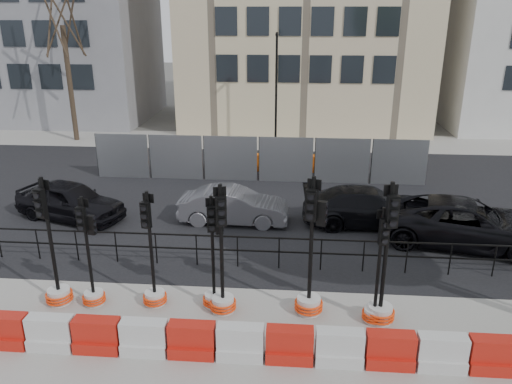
# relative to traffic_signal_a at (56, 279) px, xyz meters

# --- Properties ---
(ground) EXTENTS (120.00, 120.00, 0.00)m
(ground) POSITION_rel_traffic_signal_a_xyz_m (4.33, 1.07, -0.71)
(ground) COLOR #51514C
(ground) RESTS_ON ground
(sidewalk_near) EXTENTS (40.00, 6.00, 0.02)m
(sidewalk_near) POSITION_rel_traffic_signal_a_xyz_m (4.33, -1.93, -0.70)
(sidewalk_near) COLOR gray
(sidewalk_near) RESTS_ON ground
(road) EXTENTS (40.00, 14.00, 0.03)m
(road) POSITION_rel_traffic_signal_a_xyz_m (4.33, 8.07, -0.69)
(road) COLOR black
(road) RESTS_ON ground
(sidewalk_far) EXTENTS (40.00, 4.00, 0.02)m
(sidewalk_far) POSITION_rel_traffic_signal_a_xyz_m (4.33, 17.07, -0.70)
(sidewalk_far) COLOR gray
(sidewalk_far) RESTS_ON ground
(building_grey) EXTENTS (11.00, 9.06, 14.00)m
(building_grey) POSITION_rel_traffic_signal_a_xyz_m (-9.67, 23.05, 6.29)
(building_grey) COLOR gray
(building_grey) RESTS_ON ground
(kerb_railing) EXTENTS (18.00, 0.04, 1.00)m
(kerb_railing) POSITION_rel_traffic_signal_a_xyz_m (4.33, 2.27, -0.02)
(kerb_railing) COLOR black
(kerb_railing) RESTS_ON ground
(heras_fencing) EXTENTS (14.33, 1.72, 2.00)m
(heras_fencing) POSITION_rel_traffic_signal_a_xyz_m (3.84, 10.78, 0.01)
(heras_fencing) COLOR gray
(heras_fencing) RESTS_ON ground
(lamp_post_far) EXTENTS (0.12, 0.56, 6.00)m
(lamp_post_far) POSITION_rel_traffic_signal_a_xyz_m (4.83, 16.05, 2.52)
(lamp_post_far) COLOR black
(lamp_post_far) RESTS_ON ground
(tree_bare_far) EXTENTS (2.00, 2.00, 9.00)m
(tree_bare_far) POSITION_rel_traffic_signal_a_xyz_m (-6.67, 16.57, 5.95)
(tree_bare_far) COLOR #473828
(tree_bare_far) RESTS_ON ground
(barrier_row) EXTENTS (14.65, 0.50, 0.80)m
(barrier_row) POSITION_rel_traffic_signal_a_xyz_m (4.33, -1.73, -0.34)
(barrier_row) COLOR red
(barrier_row) RESTS_ON ground
(traffic_signal_a) EXTENTS (0.67, 0.67, 3.42)m
(traffic_signal_a) POSITION_rel_traffic_signal_a_xyz_m (0.00, 0.00, 0.00)
(traffic_signal_a) COLOR silver
(traffic_signal_a) RESTS_ON ground
(traffic_signal_b) EXTENTS (0.58, 0.58, 2.94)m
(traffic_signal_b) POSITION_rel_traffic_signal_a_xyz_m (0.91, 0.03, -0.01)
(traffic_signal_b) COLOR silver
(traffic_signal_b) RESTS_ON ground
(traffic_signal_c) EXTENTS (0.61, 0.61, 3.08)m
(traffic_signal_c) POSITION_rel_traffic_signal_a_xyz_m (2.45, 0.14, -0.07)
(traffic_signal_c) COLOR silver
(traffic_signal_c) RESTS_ON ground
(traffic_signal_d) EXTENTS (0.59, 0.59, 2.99)m
(traffic_signal_d) POSITION_rel_traffic_signal_a_xyz_m (3.99, 0.20, 0.01)
(traffic_signal_d) COLOR silver
(traffic_signal_d) RESTS_ON ground
(traffic_signal_e) EXTENTS (0.66, 0.66, 3.36)m
(traffic_signal_e) POSITION_rel_traffic_signal_a_xyz_m (4.23, -0.03, -0.01)
(traffic_signal_e) COLOR silver
(traffic_signal_e) RESTS_ON ground
(traffic_signal_f) EXTENTS (0.70, 0.70, 3.57)m
(traffic_signal_f) POSITION_rel_traffic_signal_a_xyz_m (6.36, 0.08, 0.15)
(traffic_signal_f) COLOR silver
(traffic_signal_f) RESTS_ON ground
(traffic_signal_g) EXTENTS (0.58, 0.58, 2.97)m
(traffic_signal_g) POSITION_rel_traffic_signal_a_xyz_m (7.92, -0.16, -0.09)
(traffic_signal_g) COLOR silver
(traffic_signal_g) RESTS_ON ground
(traffic_signal_h) EXTENTS (0.70, 0.70, 3.57)m
(traffic_signal_h) POSITION_rel_traffic_signal_a_xyz_m (8.05, -0.15, 0.03)
(traffic_signal_h) COLOR silver
(traffic_signal_h) RESTS_ON ground
(car_a) EXTENTS (4.08, 5.04, 1.38)m
(car_a) POSITION_rel_traffic_signal_a_xyz_m (-2.03, 5.37, -0.01)
(car_a) COLOR black
(car_a) RESTS_ON ground
(car_b) EXTENTS (1.57, 3.90, 1.26)m
(car_b) POSITION_rel_traffic_signal_a_xyz_m (3.82, 5.51, -0.08)
(car_b) COLOR #57575D
(car_b) RESTS_ON ground
(car_c) EXTENTS (2.19, 4.70, 1.33)m
(car_c) POSITION_rel_traffic_signal_a_xyz_m (8.51, 5.71, -0.04)
(car_c) COLOR black
(car_c) RESTS_ON ground
(car_d) EXTENTS (4.62, 6.26, 1.46)m
(car_d) POSITION_rel_traffic_signal_a_xyz_m (11.36, 4.41, 0.02)
(car_d) COLOR black
(car_d) RESTS_ON ground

